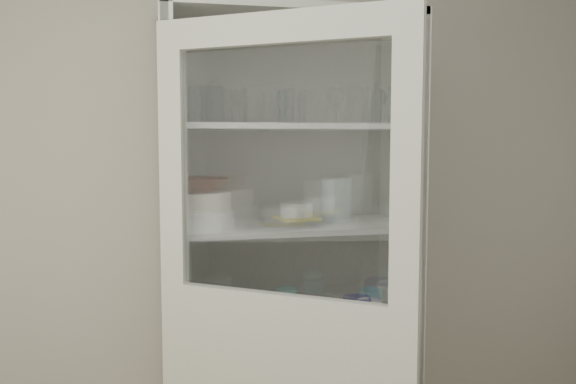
{
  "coord_description": "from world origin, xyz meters",
  "views": [
    {
      "loc": [
        -0.34,
        -1.11,
        1.61
      ],
      "look_at": [
        0.2,
        1.27,
        1.39
      ],
      "focal_mm": 38.0,
      "sensor_mm": 36.0,
      "label": 1
    }
  ],
  "objects_px": {
    "cupboard_door": "(281,362)",
    "mug_teal": "(371,301)",
    "plate_stack_back": "(205,215)",
    "cream_bowl": "(201,201)",
    "goblet_2": "(336,104)",
    "plate_stack_front": "(201,219)",
    "terracotta_bowl": "(201,185)",
    "grey_bowl_stack": "(336,199)",
    "white_ramekin": "(297,209)",
    "goblet_0": "(209,102)",
    "mug_blue": "(357,308)",
    "pantry_cabinet": "(285,297)",
    "goblet_3": "(379,105)",
    "measuring_cups": "(278,319)",
    "white_canister": "(186,306)",
    "mug_white": "(369,312)",
    "yellow_trivet": "(297,218)",
    "teal_jar": "(287,304)",
    "goblet_1": "(240,106)",
    "glass_platter": "(297,221)"
  },
  "relations": [
    {
      "from": "grey_bowl_stack",
      "to": "mug_blue",
      "type": "bearing_deg",
      "value": -56.86
    },
    {
      "from": "goblet_2",
      "to": "plate_stack_front",
      "type": "bearing_deg",
      "value": -164.65
    },
    {
      "from": "goblet_0",
      "to": "glass_platter",
      "type": "bearing_deg",
      "value": -14.63
    },
    {
      "from": "mug_blue",
      "to": "white_ramekin",
      "type": "bearing_deg",
      "value": 170.09
    },
    {
      "from": "plate_stack_front",
      "to": "teal_jar",
      "type": "height_order",
      "value": "plate_stack_front"
    },
    {
      "from": "goblet_1",
      "to": "measuring_cups",
      "type": "relative_size",
      "value": 1.38
    },
    {
      "from": "cupboard_door",
      "to": "mug_white",
      "type": "bearing_deg",
      "value": 75.54
    },
    {
      "from": "goblet_3",
      "to": "glass_platter",
      "type": "height_order",
      "value": "goblet_3"
    },
    {
      "from": "goblet_0",
      "to": "plate_stack_front",
      "type": "xyz_separation_m",
      "value": [
        -0.05,
        -0.15,
        -0.45
      ]
    },
    {
      "from": "terracotta_bowl",
      "to": "grey_bowl_stack",
      "type": "xyz_separation_m",
      "value": [
        0.57,
        0.1,
        -0.08
      ]
    },
    {
      "from": "plate_stack_front",
      "to": "terracotta_bowl",
      "type": "distance_m",
      "value": 0.13
    },
    {
      "from": "terracotta_bowl",
      "to": "goblet_3",
      "type": "bearing_deg",
      "value": 10.26
    },
    {
      "from": "yellow_trivet",
      "to": "mug_white",
      "type": "bearing_deg",
      "value": -21.8
    },
    {
      "from": "grey_bowl_stack",
      "to": "goblet_0",
      "type": "bearing_deg",
      "value": 174.66
    },
    {
      "from": "pantry_cabinet",
      "to": "cupboard_door",
      "type": "bearing_deg",
      "value": -103.82
    },
    {
      "from": "yellow_trivet",
      "to": "mug_white",
      "type": "xyz_separation_m",
      "value": [
        0.27,
        -0.11,
        -0.37
      ]
    },
    {
      "from": "terracotta_bowl",
      "to": "grey_bowl_stack",
      "type": "bearing_deg",
      "value": 9.97
    },
    {
      "from": "plate_stack_back",
      "to": "mug_blue",
      "type": "relative_size",
      "value": 1.56
    },
    {
      "from": "plate_stack_front",
      "to": "mug_teal",
      "type": "height_order",
      "value": "plate_stack_front"
    },
    {
      "from": "pantry_cabinet",
      "to": "mug_blue",
      "type": "height_order",
      "value": "pantry_cabinet"
    },
    {
      "from": "goblet_1",
      "to": "cream_bowl",
      "type": "height_order",
      "value": "goblet_1"
    },
    {
      "from": "glass_platter",
      "to": "cream_bowl",
      "type": "bearing_deg",
      "value": -171.29
    },
    {
      "from": "cupboard_door",
      "to": "plate_stack_front",
      "type": "xyz_separation_m",
      "value": [
        -0.22,
        0.42,
        0.42
      ]
    },
    {
      "from": "plate_stack_front",
      "to": "measuring_cups",
      "type": "relative_size",
      "value": 2.27
    },
    {
      "from": "cream_bowl",
      "to": "mug_white",
      "type": "xyz_separation_m",
      "value": [
        0.66,
        -0.05,
        -0.46
      ]
    },
    {
      "from": "mug_teal",
      "to": "white_canister",
      "type": "distance_m",
      "value": 0.78
    },
    {
      "from": "plate_stack_back",
      "to": "mug_blue",
      "type": "xyz_separation_m",
      "value": [
        0.6,
        -0.17,
        -0.38
      ]
    },
    {
      "from": "goblet_2",
      "to": "cream_bowl",
      "type": "distance_m",
      "value": 0.71
    },
    {
      "from": "goblet_0",
      "to": "goblet_3",
      "type": "height_order",
      "value": "goblet_0"
    },
    {
      "from": "goblet_1",
      "to": "white_ramekin",
      "type": "distance_m",
      "value": 0.49
    },
    {
      "from": "cupboard_door",
      "to": "mug_teal",
      "type": "xyz_separation_m",
      "value": [
        0.51,
        0.51,
        0.04
      ]
    },
    {
      "from": "goblet_2",
      "to": "white_canister",
      "type": "height_order",
      "value": "goblet_2"
    },
    {
      "from": "goblet_3",
      "to": "grey_bowl_stack",
      "type": "relative_size",
      "value": 0.93
    },
    {
      "from": "goblet_0",
      "to": "plate_stack_back",
      "type": "relative_size",
      "value": 0.93
    },
    {
      "from": "terracotta_bowl",
      "to": "white_ramekin",
      "type": "bearing_deg",
      "value": 8.71
    },
    {
      "from": "cream_bowl",
      "to": "mug_teal",
      "type": "distance_m",
      "value": 0.86
    },
    {
      "from": "cupboard_door",
      "to": "grey_bowl_stack",
      "type": "bearing_deg",
      "value": 91.99
    },
    {
      "from": "white_ramekin",
      "to": "terracotta_bowl",
      "type": "bearing_deg",
      "value": -171.29
    },
    {
      "from": "mug_blue",
      "to": "mug_white",
      "type": "height_order",
      "value": "mug_blue"
    },
    {
      "from": "plate_stack_front",
      "to": "white_ramekin",
      "type": "relative_size",
      "value": 1.89
    },
    {
      "from": "terracotta_bowl",
      "to": "mug_white",
      "type": "xyz_separation_m",
      "value": [
        0.66,
        -0.05,
        -0.52
      ]
    },
    {
      "from": "pantry_cabinet",
      "to": "measuring_cups",
      "type": "height_order",
      "value": "pantry_cabinet"
    },
    {
      "from": "goblet_3",
      "to": "white_canister",
      "type": "distance_m",
      "value": 1.16
    },
    {
      "from": "cupboard_door",
      "to": "mug_white",
      "type": "height_order",
      "value": "cupboard_door"
    },
    {
      "from": "terracotta_bowl",
      "to": "pantry_cabinet",
      "type": "bearing_deg",
      "value": 20.7
    },
    {
      "from": "grey_bowl_stack",
      "to": "measuring_cups",
      "type": "xyz_separation_m",
      "value": [
        -0.27,
        -0.09,
        -0.47
      ]
    },
    {
      "from": "glass_platter",
      "to": "mug_blue",
      "type": "xyz_separation_m",
      "value": [
        0.24,
        -0.05,
        -0.36
      ]
    },
    {
      "from": "teal_jar",
      "to": "white_canister",
      "type": "relative_size",
      "value": 0.87
    },
    {
      "from": "terracotta_bowl",
      "to": "goblet_0",
      "type": "bearing_deg",
      "value": 72.1
    },
    {
      "from": "plate_stack_back",
      "to": "cream_bowl",
      "type": "relative_size",
      "value": 0.83
    }
  ]
}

